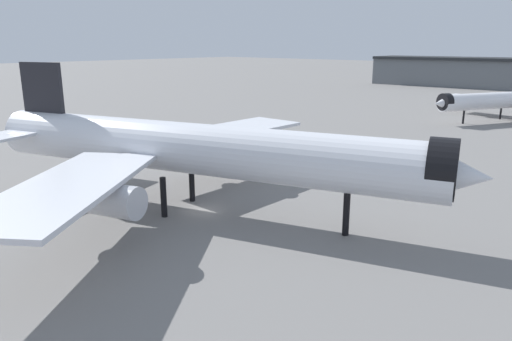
{
  "coord_description": "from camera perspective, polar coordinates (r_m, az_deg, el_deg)",
  "views": [
    {
      "loc": [
        39.63,
        -35.1,
        18.97
      ],
      "look_at": [
        6.63,
        1.69,
        5.73
      ],
      "focal_mm": 33.52,
      "sensor_mm": 36.0,
      "label": 1
    }
  ],
  "objects": [
    {
      "name": "airliner_near_gate",
      "position": [
        54.28,
        -7.44,
        2.47
      ],
      "size": [
        59.52,
        53.01,
        16.61
      ],
      "rotation": [
        0.0,
        0.0,
        0.31
      ],
      "color": "silver",
      "rests_on": "ground"
    },
    {
      "name": "traffic_cone_near_nose",
      "position": [
        87.36,
        -15.95,
        2.09
      ],
      "size": [
        0.52,
        0.52,
        0.65
      ],
      "primitive_type": "cone",
      "color": "#F2600C",
      "rests_on": "ground"
    },
    {
      "name": "ground",
      "position": [
        56.23,
        -6.21,
        -4.81
      ],
      "size": [
        900.0,
        900.0,
        0.0
      ],
      "primitive_type": "plane",
      "color": "slate"
    },
    {
      "name": "airliner_far_taxiway",
      "position": [
        135.0,
        27.53,
        7.43
      ],
      "size": [
        35.85,
        39.79,
        11.63
      ],
      "rotation": [
        0.0,
        0.0,
        4.23
      ],
      "color": "white",
      "rests_on": "ground"
    }
  ]
}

